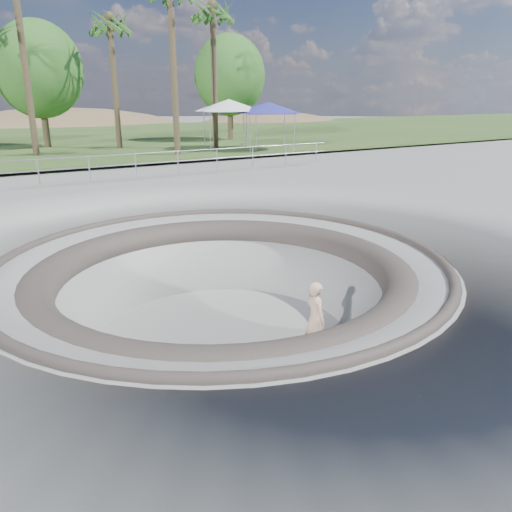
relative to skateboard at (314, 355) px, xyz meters
name	(u,v)px	position (x,y,z in m)	size (l,w,h in m)	color
ground	(222,261)	(-1.20, 1.98, 1.83)	(180.00, 180.00, 0.00)	gray
skate_bowl	(223,333)	(-1.20, 1.98, 0.00)	(14.00, 14.00, 4.10)	gray
grass_strip	(21,141)	(-1.20, 35.98, 2.05)	(180.00, 36.00, 0.12)	#345823
distant_hills	(37,185)	(2.58, 59.16, -5.19)	(103.20, 45.00, 28.60)	brown
safety_railing	(89,168)	(-1.20, 13.98, 2.52)	(25.00, 0.06, 1.03)	#989AA0
skateboard	(314,355)	(0.00, 0.00, 0.00)	(0.90, 0.59, 0.09)	olive
skater	(315,319)	(0.00, 0.00, 0.87)	(0.62, 0.41, 1.71)	beige
canopy_white	(229,105)	(9.65, 21.70, 4.83)	(5.83, 5.83, 3.11)	#989AA0
canopy_blue	(268,108)	(11.54, 19.98, 4.70)	(5.43, 5.43, 2.96)	#989AA0
palm_d	(110,26)	(3.69, 26.12, 9.58)	(2.60, 2.60, 8.85)	brown
palm_f	(213,15)	(8.97, 22.34, 10.10)	(2.60, 2.60, 9.41)	brown
bushy_tree_mid	(38,70)	(-0.36, 28.94, 7.02)	(5.61, 5.10, 8.09)	brown
bushy_tree_right	(230,75)	(13.03, 27.78, 6.90)	(5.48, 4.98, 7.90)	brown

